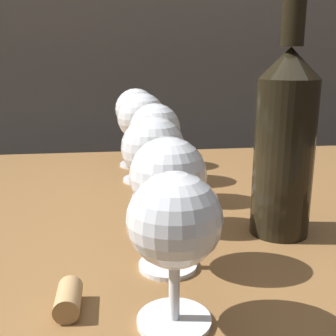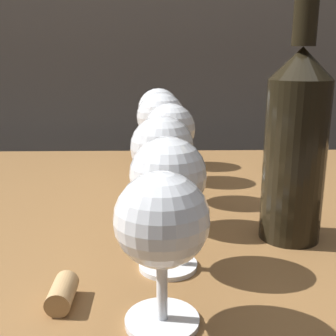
{
  "view_description": "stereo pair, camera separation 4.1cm",
  "coord_description": "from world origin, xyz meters",
  "px_view_note": "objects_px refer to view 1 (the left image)",
  "views": [
    {
      "loc": [
        0.01,
        -0.56,
        0.93
      ],
      "look_at": [
        0.06,
        -0.17,
        0.82
      ],
      "focal_mm": 45.04,
      "sensor_mm": 36.0,
      "label": 1
    },
    {
      "loc": [
        0.05,
        -0.56,
        0.93
      ],
      "look_at": [
        0.06,
        -0.17,
        0.82
      ],
      "focal_mm": 45.04,
      "sensor_mm": 36.0,
      "label": 2
    }
  ],
  "objects_px": {
    "wine_glass_white": "(175,224)",
    "wine_bottle": "(285,138)",
    "wine_glass_cabernet": "(155,132)",
    "wine_glass_rose": "(153,151)",
    "cork": "(68,299)",
    "wine_glass_merlot": "(168,179)",
    "wine_glass_chardonnay": "(136,112)",
    "wine_glass_amber": "(142,119)"
  },
  "relations": [
    {
      "from": "wine_glass_white",
      "to": "wine_bottle",
      "type": "height_order",
      "value": "wine_bottle"
    },
    {
      "from": "wine_glass_cabernet",
      "to": "wine_bottle",
      "type": "xyz_separation_m",
      "value": [
        0.14,
        -0.14,
        0.01
      ]
    },
    {
      "from": "wine_glass_rose",
      "to": "cork",
      "type": "relative_size",
      "value": 3.4
    },
    {
      "from": "cork",
      "to": "wine_glass_rose",
      "type": "bearing_deg",
      "value": 62.43
    },
    {
      "from": "wine_bottle",
      "to": "cork",
      "type": "relative_size",
      "value": 7.38
    },
    {
      "from": "wine_glass_white",
      "to": "wine_glass_merlot",
      "type": "relative_size",
      "value": 0.94
    },
    {
      "from": "wine_glass_merlot",
      "to": "wine_glass_chardonnay",
      "type": "distance_m",
      "value": 0.42
    },
    {
      "from": "wine_glass_white",
      "to": "wine_glass_amber",
      "type": "xyz_separation_m",
      "value": [
        0.0,
        0.41,
        0.02
      ]
    },
    {
      "from": "wine_bottle",
      "to": "cork",
      "type": "height_order",
      "value": "wine_bottle"
    },
    {
      "from": "wine_glass_amber",
      "to": "wine_glass_rose",
      "type": "bearing_deg",
      "value": -90.01
    },
    {
      "from": "wine_glass_chardonnay",
      "to": "cork",
      "type": "height_order",
      "value": "wine_glass_chardonnay"
    },
    {
      "from": "wine_glass_cabernet",
      "to": "wine_bottle",
      "type": "height_order",
      "value": "wine_bottle"
    },
    {
      "from": "wine_glass_white",
      "to": "wine_glass_cabernet",
      "type": "relative_size",
      "value": 0.88
    },
    {
      "from": "wine_glass_rose",
      "to": "wine_glass_chardonnay",
      "type": "relative_size",
      "value": 0.94
    },
    {
      "from": "wine_glass_rose",
      "to": "wine_glass_chardonnay",
      "type": "height_order",
      "value": "wine_glass_chardonnay"
    },
    {
      "from": "wine_glass_merlot",
      "to": "wine_glass_cabernet",
      "type": "distance_m",
      "value": 0.21
    },
    {
      "from": "wine_glass_merlot",
      "to": "wine_bottle",
      "type": "distance_m",
      "value": 0.17
    },
    {
      "from": "wine_glass_merlot",
      "to": "wine_glass_rose",
      "type": "height_order",
      "value": "wine_glass_rose"
    },
    {
      "from": "wine_glass_merlot",
      "to": "wine_glass_white",
      "type": "bearing_deg",
      "value": -94.27
    },
    {
      "from": "cork",
      "to": "wine_bottle",
      "type": "bearing_deg",
      "value": 29.62
    },
    {
      "from": "wine_glass_rose",
      "to": "wine_glass_cabernet",
      "type": "xyz_separation_m",
      "value": [
        0.01,
        0.1,
        0.01
      ]
    },
    {
      "from": "wine_glass_chardonnay",
      "to": "wine_glass_rose",
      "type": "bearing_deg",
      "value": -89.36
    },
    {
      "from": "wine_glass_amber",
      "to": "cork",
      "type": "height_order",
      "value": "wine_glass_amber"
    },
    {
      "from": "wine_glass_chardonnay",
      "to": "wine_glass_white",
      "type": "bearing_deg",
      "value": -89.87
    },
    {
      "from": "wine_glass_amber",
      "to": "wine_glass_white",
      "type": "bearing_deg",
      "value": -90.33
    },
    {
      "from": "wine_glass_cabernet",
      "to": "wine_glass_rose",
      "type": "bearing_deg",
      "value": -96.88
    },
    {
      "from": "wine_glass_cabernet",
      "to": "wine_bottle",
      "type": "relative_size",
      "value": 0.47
    },
    {
      "from": "wine_glass_chardonnay",
      "to": "cork",
      "type": "xyz_separation_m",
      "value": [
        -0.09,
        -0.49,
        -0.1
      ]
    },
    {
      "from": "wine_glass_rose",
      "to": "wine_glass_cabernet",
      "type": "height_order",
      "value": "wine_glass_cabernet"
    },
    {
      "from": "wine_glass_chardonnay",
      "to": "wine_bottle",
      "type": "relative_size",
      "value": 0.49
    },
    {
      "from": "wine_glass_chardonnay",
      "to": "wine_bottle",
      "type": "xyz_separation_m",
      "value": [
        0.16,
        -0.35,
        0.01
      ]
    },
    {
      "from": "wine_glass_amber",
      "to": "wine_glass_cabernet",
      "type": "bearing_deg",
      "value": -83.5
    },
    {
      "from": "wine_glass_merlot",
      "to": "wine_bottle",
      "type": "relative_size",
      "value": 0.44
    },
    {
      "from": "wine_glass_white",
      "to": "wine_glass_amber",
      "type": "height_order",
      "value": "wine_glass_amber"
    },
    {
      "from": "wine_glass_white",
      "to": "wine_glass_cabernet",
      "type": "xyz_separation_m",
      "value": [
        0.01,
        0.3,
        0.02
      ]
    },
    {
      "from": "wine_glass_white",
      "to": "wine_glass_merlot",
      "type": "height_order",
      "value": "wine_glass_merlot"
    },
    {
      "from": "wine_glass_cabernet",
      "to": "wine_glass_amber",
      "type": "relative_size",
      "value": 0.96
    },
    {
      "from": "wine_glass_amber",
      "to": "wine_bottle",
      "type": "distance_m",
      "value": 0.29
    },
    {
      "from": "wine_glass_rose",
      "to": "wine_bottle",
      "type": "height_order",
      "value": "wine_bottle"
    },
    {
      "from": "wine_glass_amber",
      "to": "wine_glass_chardonnay",
      "type": "distance_m",
      "value": 0.11
    },
    {
      "from": "wine_glass_merlot",
      "to": "cork",
      "type": "xyz_separation_m",
      "value": [
        -0.09,
        -0.07,
        -0.08
      ]
    },
    {
      "from": "wine_glass_merlot",
      "to": "wine_glass_rose",
      "type": "xyz_separation_m",
      "value": [
        -0.0,
        0.11,
        0.0
      ]
    }
  ]
}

